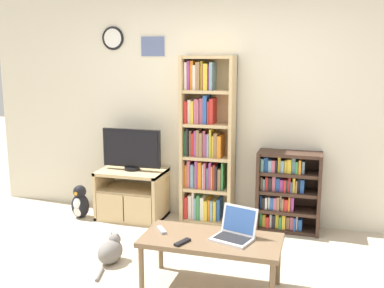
{
  "coord_description": "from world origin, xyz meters",
  "views": [
    {
      "loc": [
        1.14,
        -3.08,
        1.86
      ],
      "look_at": [
        -0.06,
        1.03,
        1.04
      ],
      "focal_mm": 42.0,
      "sensor_mm": 36.0,
      "label": 1
    }
  ],
  "objects_px": {
    "bookshelf_tall": "(206,144)",
    "coffee_table": "(211,243)",
    "remote_far_from_laptop": "(161,230)",
    "cat": "(111,251)",
    "television": "(132,149)",
    "remote_near_laptop": "(182,242)",
    "bookshelf_short": "(286,191)",
    "laptop": "(235,231)",
    "penguin_figurine": "(80,203)",
    "tv_stand": "(132,194)"
  },
  "relations": [
    {
      "from": "tv_stand",
      "to": "remote_far_from_laptop",
      "type": "height_order",
      "value": "tv_stand"
    },
    {
      "from": "bookshelf_tall",
      "to": "tv_stand",
      "type": "bearing_deg",
      "value": -170.1
    },
    {
      "from": "tv_stand",
      "to": "remote_far_from_laptop",
      "type": "distance_m",
      "value": 1.59
    },
    {
      "from": "remote_far_from_laptop",
      "to": "television",
      "type": "bearing_deg",
      "value": -94.03
    },
    {
      "from": "television",
      "to": "coffee_table",
      "type": "bearing_deg",
      "value": -46.93
    },
    {
      "from": "tv_stand",
      "to": "bookshelf_tall",
      "type": "bearing_deg",
      "value": 9.9
    },
    {
      "from": "remote_near_laptop",
      "to": "bookshelf_short",
      "type": "bearing_deg",
      "value": -88.75
    },
    {
      "from": "bookshelf_tall",
      "to": "coffee_table",
      "type": "xyz_separation_m",
      "value": [
        0.44,
        -1.5,
        -0.52
      ]
    },
    {
      "from": "remote_far_from_laptop",
      "to": "bookshelf_short",
      "type": "bearing_deg",
      "value": -157.96
    },
    {
      "from": "remote_near_laptop",
      "to": "laptop",
      "type": "bearing_deg",
      "value": -127.64
    },
    {
      "from": "bookshelf_short",
      "to": "laptop",
      "type": "distance_m",
      "value": 1.47
    },
    {
      "from": "remote_far_from_laptop",
      "to": "cat",
      "type": "bearing_deg",
      "value": -53.93
    },
    {
      "from": "tv_stand",
      "to": "bookshelf_short",
      "type": "bearing_deg",
      "value": 4.49
    },
    {
      "from": "bookshelf_tall",
      "to": "bookshelf_short",
      "type": "relative_size",
      "value": 2.16
    },
    {
      "from": "laptop",
      "to": "penguin_figurine",
      "type": "xyz_separation_m",
      "value": [
        -2.06,
        1.13,
        -0.32
      ]
    },
    {
      "from": "bookshelf_tall",
      "to": "laptop",
      "type": "height_order",
      "value": "bookshelf_tall"
    },
    {
      "from": "television",
      "to": "remote_near_laptop",
      "type": "bearing_deg",
      "value": -54.58
    },
    {
      "from": "bookshelf_tall",
      "to": "cat",
      "type": "height_order",
      "value": "bookshelf_tall"
    },
    {
      "from": "tv_stand",
      "to": "cat",
      "type": "height_order",
      "value": "tv_stand"
    },
    {
      "from": "bookshelf_tall",
      "to": "laptop",
      "type": "xyz_separation_m",
      "value": [
        0.62,
        -1.46,
        -0.41
      ]
    },
    {
      "from": "television",
      "to": "coffee_table",
      "type": "height_order",
      "value": "television"
    },
    {
      "from": "bookshelf_tall",
      "to": "remote_far_from_laptop",
      "type": "relative_size",
      "value": 12.16
    },
    {
      "from": "remote_near_laptop",
      "to": "cat",
      "type": "relative_size",
      "value": 0.31
    },
    {
      "from": "bookshelf_tall",
      "to": "cat",
      "type": "bearing_deg",
      "value": -113.35
    },
    {
      "from": "penguin_figurine",
      "to": "remote_far_from_laptop",
      "type": "bearing_deg",
      "value": -38.57
    },
    {
      "from": "laptop",
      "to": "cat",
      "type": "relative_size",
      "value": 0.7
    },
    {
      "from": "television",
      "to": "cat",
      "type": "relative_size",
      "value": 1.33
    },
    {
      "from": "coffee_table",
      "to": "cat",
      "type": "xyz_separation_m",
      "value": [
        -1.0,
        0.2,
        -0.28
      ]
    },
    {
      "from": "penguin_figurine",
      "to": "bookshelf_short",
      "type": "bearing_deg",
      "value": 7.55
    },
    {
      "from": "coffee_table",
      "to": "remote_near_laptop",
      "type": "xyz_separation_m",
      "value": [
        -0.19,
        -0.17,
        0.05
      ]
    },
    {
      "from": "remote_near_laptop",
      "to": "cat",
      "type": "bearing_deg",
      "value": -1.91
    },
    {
      "from": "cat",
      "to": "television",
      "type": "bearing_deg",
      "value": 111.96
    },
    {
      "from": "remote_near_laptop",
      "to": "remote_far_from_laptop",
      "type": "bearing_deg",
      "value": -15.59
    },
    {
      "from": "tv_stand",
      "to": "coffee_table",
      "type": "height_order",
      "value": "tv_stand"
    },
    {
      "from": "television",
      "to": "cat",
      "type": "bearing_deg",
      "value": -76.0
    },
    {
      "from": "bookshelf_tall",
      "to": "bookshelf_short",
      "type": "distance_m",
      "value": 1.02
    },
    {
      "from": "bookshelf_short",
      "to": "cat",
      "type": "xyz_separation_m",
      "value": [
        -1.46,
        -1.28,
        -0.32
      ]
    },
    {
      "from": "coffee_table",
      "to": "remote_far_from_laptop",
      "type": "relative_size",
      "value": 7.21
    },
    {
      "from": "laptop",
      "to": "tv_stand",
      "type": "bearing_deg",
      "value": 155.93
    },
    {
      "from": "tv_stand",
      "to": "cat",
      "type": "distance_m",
      "value": 1.2
    },
    {
      "from": "cat",
      "to": "coffee_table",
      "type": "bearing_deg",
      "value": -3.63
    },
    {
      "from": "laptop",
      "to": "cat",
      "type": "distance_m",
      "value": 1.25
    },
    {
      "from": "tv_stand",
      "to": "bookshelf_tall",
      "type": "distance_m",
      "value": 1.06
    },
    {
      "from": "cat",
      "to": "bookshelf_short",
      "type": "bearing_deg",
      "value": 49.23
    },
    {
      "from": "laptop",
      "to": "remote_near_laptop",
      "type": "relative_size",
      "value": 2.25
    },
    {
      "from": "remote_far_from_laptop",
      "to": "laptop",
      "type": "bearing_deg",
      "value": 145.32
    },
    {
      "from": "coffee_table",
      "to": "television",
      "type": "bearing_deg",
      "value": 133.07
    },
    {
      "from": "tv_stand",
      "to": "coffee_table",
      "type": "bearing_deg",
      "value": -46.32
    },
    {
      "from": "tv_stand",
      "to": "laptop",
      "type": "xyz_separation_m",
      "value": [
        1.48,
        -1.31,
        0.21
      ]
    },
    {
      "from": "remote_near_laptop",
      "to": "remote_far_from_laptop",
      "type": "xyz_separation_m",
      "value": [
        -0.24,
        0.19,
        0.0
      ]
    }
  ]
}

